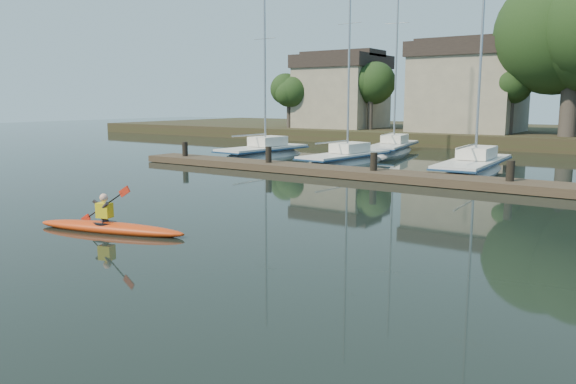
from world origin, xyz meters
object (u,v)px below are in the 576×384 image
Objects in this scene: sailboat_1 at (345,167)px; dock at (437,179)px; sailboat_2 at (473,176)px; sailboat_0 at (263,160)px; kayak at (109,225)px; sailboat_5 at (392,155)px.

dock is at bearing -28.25° from sailboat_1.
sailboat_0 is at bearing 176.89° from sailboat_2.
sailboat_5 is at bearing 81.88° from kayak.
sailboat_0 reaches higher than dock.
sailboat_5 is (-3.36, 26.54, -0.37)m from kayak.
sailboat_2 is at bearing 3.72° from sailboat_0.
kayak is at bearing -105.94° from sailboat_2.
sailboat_0 is 9.47m from sailboat_5.
kayak reaches higher than dock.
sailboat_5 is at bearing 121.07° from dock.
kayak is 14.41m from dock.
sailboat_1 is (6.06, -0.29, 0.03)m from sailboat_0.
dock is 2.27× the size of sailboat_5.
sailboat_0 is 0.86× the size of sailboat_5.
dock is 2.65× the size of sailboat_0.
kayak is 0.31× the size of sailboat_5.
sailboat_1 is 0.86× the size of sailboat_2.
kayak is 19.11m from sailboat_2.
sailboat_0 is 0.96× the size of sailboat_1.
sailboat_0 is 13.29m from sailboat_2.
sailboat_2 reaches higher than dock.
sailboat_2 is (4.52, 18.56, -0.37)m from kayak.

